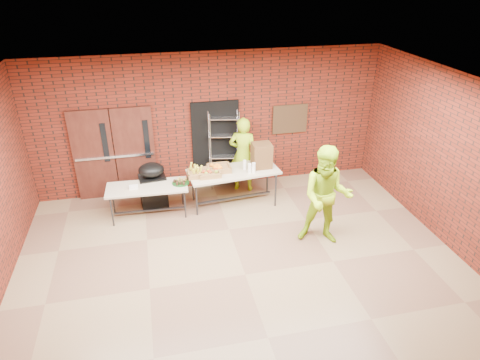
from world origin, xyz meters
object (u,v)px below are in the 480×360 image
wire_rack (224,150)px  coffee_dispenser (262,155)px  covered_grill (153,185)px  table_left (147,189)px  table_right (234,174)px  volunteer_man (327,196)px  volunteer_woman (243,155)px

wire_rack → coffee_dispenser: (0.69, -0.77, 0.14)m
covered_grill → table_left: bearing=-113.3°
table_left → wire_rack: bearing=29.2°
coffee_dispenser → table_right: bearing=-173.4°
volunteer_man → wire_rack: bearing=140.4°
wire_rack → table_right: wire_rack is taller
covered_grill → volunteer_woman: bearing=2.6°
volunteer_woman → coffee_dispenser: bearing=140.6°
table_right → coffee_dispenser: size_ratio=3.72×
coffee_dispenser → volunteer_woman: size_ratio=0.31×
wire_rack → volunteer_woman: wire_rack is taller
wire_rack → volunteer_woman: bearing=-18.2°
covered_grill → volunteer_man: volunteer_man is taller
volunteer_woman → table_left: bearing=40.0°
volunteer_woman → volunteer_man: size_ratio=0.91×
covered_grill → volunteer_woman: (2.11, 0.32, 0.38)m
coffee_dispenser → covered_grill: (-2.41, 0.23, -0.57)m
table_right → volunteer_man: 2.29m
coffee_dispenser → volunteer_man: (0.75, -1.87, -0.09)m
wire_rack → table_right: size_ratio=0.93×
table_left → volunteer_woman: 2.36m
covered_grill → volunteer_man: bearing=-39.7°
table_left → table_right: bearing=5.0°
coffee_dispenser → covered_grill: size_ratio=0.53×
table_right → wire_rack: bearing=87.2°
wire_rack → table_left: bearing=-142.4°
table_right → coffee_dispenser: coffee_dispenser is taller
coffee_dispenser → wire_rack: bearing=132.2°
table_left → volunteer_man: (3.27, -1.70, 0.36)m
table_right → coffee_dispenser: bearing=0.9°
volunteer_woman → volunteer_man: bearing=135.6°
wire_rack → coffee_dispenser: bearing=-37.2°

